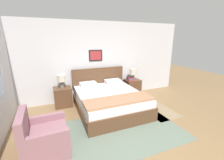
{
  "coord_description": "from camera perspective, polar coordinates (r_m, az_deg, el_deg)",
  "views": [
    {
      "loc": [
        -1.23,
        -1.97,
        2.05
      ],
      "look_at": [
        0.25,
        1.59,
        0.97
      ],
      "focal_mm": 24.0,
      "sensor_mm": 36.0,
      "label": 1
    }
  ],
  "objects": [
    {
      "name": "area_rug_bedside",
      "position": [
        4.82,
        15.87,
        -10.16
      ],
      "size": [
        0.77,
        1.5,
        0.01
      ],
      "color": "#897556",
      "rests_on": "ground_plane"
    },
    {
      "name": "book_novel_upper",
      "position": [
        5.4,
        7.02,
        0.85
      ],
      "size": [
        0.21,
        0.23,
        0.04
      ],
      "rotation": [
        0.0,
        0.0,
        -0.09
      ],
      "color": "#B7332D",
      "rests_on": "book_hardcover_middle"
    },
    {
      "name": "book_thick_bottom",
      "position": [
        5.42,
        6.99,
        0.06
      ],
      "size": [
        0.22,
        0.26,
        0.03
      ],
      "rotation": [
        0.0,
        0.0,
        -0.2
      ],
      "color": "#B7332D",
      "rests_on": "nightstand_by_door"
    },
    {
      "name": "book_hardcover_middle",
      "position": [
        5.41,
        7.0,
        0.43
      ],
      "size": [
        0.2,
        0.23,
        0.04
      ],
      "rotation": [
        0.0,
        0.0,
        -0.02
      ],
      "color": "#335693",
      "rests_on": "book_thick_bottom"
    },
    {
      "name": "armchair",
      "position": [
        3.17,
        -24.61,
        -19.59
      ],
      "size": [
        0.8,
        0.79,
        0.86
      ],
      "rotation": [
        0.0,
        0.0,
        -1.54
      ],
      "color": "#8E606B",
      "rests_on": "ground_plane"
    },
    {
      "name": "ground_plane",
      "position": [
        3.1,
        7.84,
        -26.01
      ],
      "size": [
        16.0,
        16.0,
        0.0
      ],
      "primitive_type": "plane",
      "color": "olive"
    },
    {
      "name": "table_lamp_by_door",
      "position": [
        5.42,
        8.03,
        2.96
      ],
      "size": [
        0.25,
        0.25,
        0.41
      ],
      "color": "slate",
      "rests_on": "nightstand_by_door"
    },
    {
      "name": "table_lamp_near_window",
      "position": [
        4.71,
        -18.72,
        0.35
      ],
      "size": [
        0.25,
        0.25,
        0.41
      ],
      "color": "slate",
      "rests_on": "nightstand_near_window"
    },
    {
      "name": "book_slim_near_top",
      "position": [
        5.39,
        7.03,
        1.21
      ],
      "size": [
        0.17,
        0.22,
        0.03
      ],
      "rotation": [
        0.0,
        0.0,
        0.12
      ],
      "color": "#232328",
      "rests_on": "book_novel_upper"
    },
    {
      "name": "area_rug_main",
      "position": [
        3.64,
        3.92,
        -18.63
      ],
      "size": [
        2.69,
        1.79,
        0.01
      ],
      "color": "slate",
      "rests_on": "ground_plane"
    },
    {
      "name": "bed",
      "position": [
        4.42,
        -1.06,
        -7.75
      ],
      "size": [
        1.8,
        2.1,
        1.08
      ],
      "color": "brown",
      "rests_on": "ground_plane"
    },
    {
      "name": "nightstand_by_door",
      "position": [
        5.6,
        7.7,
        -2.78
      ],
      "size": [
        0.52,
        0.49,
        0.59
      ],
      "color": "brown",
      "rests_on": "ground_plane"
    },
    {
      "name": "wall_back",
      "position": [
        5.11,
        -8.36,
        6.99
      ],
      "size": [
        6.96,
        0.09,
        2.6
      ],
      "color": "silver",
      "rests_on": "ground_plane"
    },
    {
      "name": "nightstand_near_window",
      "position": [
        4.91,
        -18.18,
        -6.12
      ],
      "size": [
        0.52,
        0.49,
        0.59
      ],
      "color": "brown",
      "rests_on": "ground_plane"
    }
  ]
}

